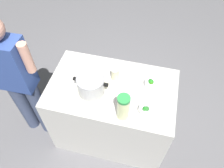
{
  "coord_description": "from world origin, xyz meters",
  "views": [
    {
      "loc": [
        -0.3,
        1.21,
        2.53
      ],
      "look_at": [
        0.0,
        0.0,
        0.95
      ],
      "focal_mm": 35.47,
      "sensor_mm": 36.0,
      "label": 1
    }
  ],
  "objects_px": {
    "cooking_pot": "(91,85)",
    "mason_jar": "(115,74)",
    "broccoli_bowl_center": "(150,83)",
    "person_cook": "(18,81)",
    "broccoli_bowl_front": "(145,110)",
    "lemonade_pitcher": "(123,107)"
  },
  "relations": [
    {
      "from": "cooking_pot",
      "to": "lemonade_pitcher",
      "type": "bearing_deg",
      "value": 151.26
    },
    {
      "from": "mason_jar",
      "to": "cooking_pot",
      "type": "bearing_deg",
      "value": 51.29
    },
    {
      "from": "person_cook",
      "to": "cooking_pot",
      "type": "bearing_deg",
      "value": -176.63
    },
    {
      "from": "mason_jar",
      "to": "broccoli_bowl_front",
      "type": "height_order",
      "value": "mason_jar"
    },
    {
      "from": "broccoli_bowl_center",
      "to": "person_cook",
      "type": "relative_size",
      "value": 0.07
    },
    {
      "from": "mason_jar",
      "to": "person_cook",
      "type": "xyz_separation_m",
      "value": [
        0.89,
        0.25,
        -0.07
      ]
    },
    {
      "from": "cooking_pot",
      "to": "person_cook",
      "type": "xyz_separation_m",
      "value": [
        0.72,
        0.04,
        -0.11
      ]
    },
    {
      "from": "lemonade_pitcher",
      "to": "broccoli_bowl_center",
      "type": "height_order",
      "value": "lemonade_pitcher"
    },
    {
      "from": "person_cook",
      "to": "broccoli_bowl_center",
      "type": "bearing_deg",
      "value": -168.81
    },
    {
      "from": "broccoli_bowl_front",
      "to": "person_cook",
      "type": "height_order",
      "value": "person_cook"
    },
    {
      "from": "lemonade_pitcher",
      "to": "broccoli_bowl_front",
      "type": "height_order",
      "value": "lemonade_pitcher"
    },
    {
      "from": "cooking_pot",
      "to": "lemonade_pitcher",
      "type": "xyz_separation_m",
      "value": [
        -0.33,
        0.18,
        0.03
      ]
    },
    {
      "from": "broccoli_bowl_center",
      "to": "cooking_pot",
      "type": "bearing_deg",
      "value": 21.55
    },
    {
      "from": "person_cook",
      "to": "broccoli_bowl_front",
      "type": "bearing_deg",
      "value": 177.46
    },
    {
      "from": "mason_jar",
      "to": "broccoli_bowl_center",
      "type": "distance_m",
      "value": 0.34
    },
    {
      "from": "cooking_pot",
      "to": "person_cook",
      "type": "relative_size",
      "value": 0.2
    },
    {
      "from": "mason_jar",
      "to": "lemonade_pitcher",
      "type": "bearing_deg",
      "value": 112.0
    },
    {
      "from": "broccoli_bowl_front",
      "to": "lemonade_pitcher",
      "type": "bearing_deg",
      "value": 25.72
    },
    {
      "from": "cooking_pot",
      "to": "broccoli_bowl_front",
      "type": "distance_m",
      "value": 0.52
    },
    {
      "from": "cooking_pot",
      "to": "mason_jar",
      "type": "xyz_separation_m",
      "value": [
        -0.17,
        -0.21,
        -0.04
      ]
    },
    {
      "from": "cooking_pot",
      "to": "person_cook",
      "type": "bearing_deg",
      "value": 3.37
    },
    {
      "from": "cooking_pot",
      "to": "broccoli_bowl_center",
      "type": "height_order",
      "value": "cooking_pot"
    }
  ]
}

